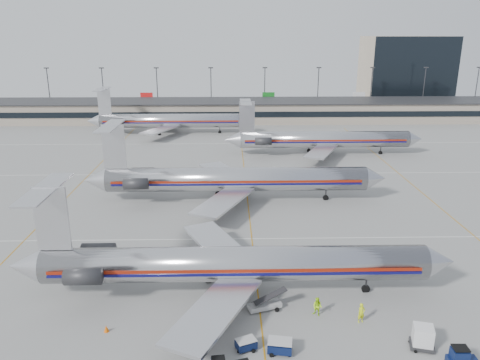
{
  "coord_description": "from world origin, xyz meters",
  "views": [
    {
      "loc": [
        -2.84,
        -46.78,
        26.09
      ],
      "look_at": [
        -1.31,
        21.73,
        4.5
      ],
      "focal_mm": 35.0,
      "sensor_mm": 36.0,
      "label": 1
    }
  ],
  "objects_px": {
    "uld_container": "(423,337)",
    "belt_loader": "(265,304)",
    "jet_foreground": "(226,264)",
    "jet_second_row": "(230,179)"
  },
  "relations": [
    {
      "from": "jet_foreground",
      "to": "uld_container",
      "type": "relative_size",
      "value": 19.59
    },
    {
      "from": "jet_second_row",
      "to": "jet_foreground",
      "type": "bearing_deg",
      "value": -91.06
    },
    {
      "from": "jet_foreground",
      "to": "belt_loader",
      "type": "relative_size",
      "value": 11.45
    },
    {
      "from": "jet_foreground",
      "to": "jet_second_row",
      "type": "height_order",
      "value": "jet_second_row"
    },
    {
      "from": "jet_foreground",
      "to": "belt_loader",
      "type": "height_order",
      "value": "jet_foreground"
    },
    {
      "from": "jet_foreground",
      "to": "uld_container",
      "type": "distance_m",
      "value": 19.48
    },
    {
      "from": "uld_container",
      "to": "belt_loader",
      "type": "bearing_deg",
      "value": 169.65
    },
    {
      "from": "jet_second_row",
      "to": "uld_container",
      "type": "xyz_separation_m",
      "value": [
        16.46,
        -37.69,
        -2.63
      ]
    },
    {
      "from": "jet_foreground",
      "to": "jet_second_row",
      "type": "distance_m",
      "value": 28.47
    },
    {
      "from": "uld_container",
      "to": "jet_foreground",
      "type": "bearing_deg",
      "value": 166.54
    }
  ]
}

